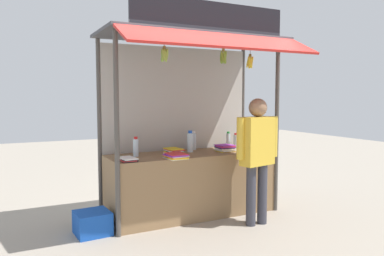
% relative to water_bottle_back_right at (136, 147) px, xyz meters
% --- Properties ---
extents(ground_plane, '(20.00, 20.00, 0.00)m').
position_rel_water_bottle_back_right_xyz_m(ground_plane, '(0.79, -0.08, -0.99)').
color(ground_plane, '#9E9384').
extents(stall_counter, '(2.33, 0.77, 0.86)m').
position_rel_water_bottle_back_right_xyz_m(stall_counter, '(0.79, -0.08, -0.55)').
color(stall_counter, olive).
rests_on(stall_counter, ground).
extents(stall_structure, '(2.53, 1.60, 2.81)m').
position_rel_water_bottle_back_right_xyz_m(stall_structure, '(0.79, 0.04, 0.72)').
color(stall_structure, '#4C4742').
rests_on(stall_structure, ground).
extents(water_bottle_back_right, '(0.07, 0.07, 0.26)m').
position_rel_water_bottle_back_right_xyz_m(water_bottle_back_right, '(0.00, 0.00, 0.00)').
color(water_bottle_back_right, silver).
rests_on(water_bottle_back_right, stall_counter).
extents(water_bottle_back_left, '(0.07, 0.07, 0.24)m').
position_rel_water_bottle_back_right_xyz_m(water_bottle_back_left, '(1.58, 0.24, -0.01)').
color(water_bottle_back_left, silver).
rests_on(water_bottle_back_left, stall_counter).
extents(water_bottle_far_left, '(0.09, 0.09, 0.31)m').
position_rel_water_bottle_back_right_xyz_m(water_bottle_far_left, '(0.81, 0.02, 0.02)').
color(water_bottle_far_left, silver).
rests_on(water_bottle_far_left, stall_counter).
extents(water_bottle_rear_center, '(0.08, 0.08, 0.29)m').
position_rel_water_bottle_back_right_xyz_m(water_bottle_rear_center, '(1.85, 0.02, 0.02)').
color(water_bottle_rear_center, silver).
rests_on(water_bottle_rear_center, stall_counter).
extents(water_bottle_front_right, '(0.06, 0.06, 0.22)m').
position_rel_water_bottle_back_right_xyz_m(water_bottle_front_right, '(1.65, 0.14, -0.02)').
color(water_bottle_front_right, silver).
rests_on(water_bottle_front_right, stall_counter).
extents(water_bottle_center, '(0.08, 0.08, 0.28)m').
position_rel_water_bottle_back_right_xyz_m(water_bottle_center, '(0.96, 0.21, 0.01)').
color(water_bottle_center, silver).
rests_on(water_bottle_center, stall_counter).
extents(magazine_stack_right, '(0.26, 0.27, 0.09)m').
position_rel_water_bottle_back_right_xyz_m(magazine_stack_right, '(1.29, -0.14, -0.07)').
color(magazine_stack_right, yellow).
rests_on(magazine_stack_right, stall_counter).
extents(magazine_stack_mid_right, '(0.22, 0.29, 0.08)m').
position_rel_water_bottle_back_right_xyz_m(magazine_stack_mid_right, '(0.52, -0.06, -0.08)').
color(magazine_stack_mid_right, white).
rests_on(magazine_stack_mid_right, stall_counter).
extents(magazine_stack_far_right, '(0.20, 0.30, 0.04)m').
position_rel_water_bottle_back_right_xyz_m(magazine_stack_far_right, '(-0.21, -0.31, -0.10)').
color(magazine_stack_far_right, black).
rests_on(magazine_stack_far_right, stall_counter).
extents(magazine_stack_left, '(0.26, 0.31, 0.06)m').
position_rel_water_bottle_back_right_xyz_m(magazine_stack_left, '(0.40, -0.40, -0.09)').
color(magazine_stack_left, white).
rests_on(magazine_stack_left, stall_counter).
extents(banana_bunch_rightmost, '(0.10, 0.10, 0.31)m').
position_rel_water_bottle_back_right_xyz_m(banana_bunch_rightmost, '(1.41, -0.56, 1.12)').
color(banana_bunch_rightmost, '#332D23').
extents(banana_bunch_inner_left, '(0.10, 0.10, 0.26)m').
position_rel_water_bottle_back_right_xyz_m(banana_bunch_inner_left, '(0.99, -0.56, 1.17)').
color(banana_bunch_inner_left, '#332D23').
extents(banana_bunch_inner_right, '(0.10, 0.10, 0.27)m').
position_rel_water_bottle_back_right_xyz_m(banana_bunch_inner_right, '(0.18, -0.56, 1.15)').
color(banana_bunch_inner_right, '#332D23').
extents(vendor_person, '(0.62, 0.29, 1.63)m').
position_rel_water_bottle_back_right_xyz_m(vendor_person, '(1.34, -0.84, -0.01)').
color(vendor_person, '#383842').
rests_on(vendor_person, ground).
extents(plastic_crate, '(0.42, 0.42, 0.28)m').
position_rel_water_bottle_back_right_xyz_m(plastic_crate, '(-0.63, -0.25, -0.85)').
color(plastic_crate, '#194CB2').
rests_on(plastic_crate, ground).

